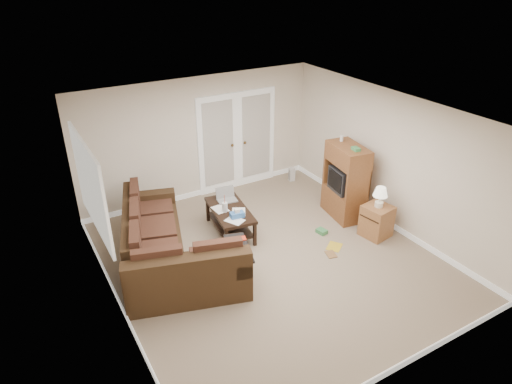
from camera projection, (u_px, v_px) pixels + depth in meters
floor at (271, 259)px, 7.63m from camera, size 5.50×5.50×0.00m
ceiling at (273, 115)px, 6.48m from camera, size 5.00×5.50×0.02m
wall_left at (109, 237)px, 5.94m from camera, size 0.02×5.50×2.50m
wall_right at (390, 161)px, 8.18m from camera, size 0.02×5.50×2.50m
wall_back at (199, 139)px, 9.17m from camera, size 5.00×0.02×2.50m
wall_front at (406, 294)px, 4.95m from camera, size 5.00×0.02×2.50m
baseboards at (271, 257)px, 7.61m from camera, size 5.00×5.50×0.10m
french_doors at (237, 142)px, 9.62m from camera, size 1.80×0.05×2.13m
window_left at (91, 187)px, 6.58m from camera, size 0.05×1.92×1.42m
sectional_sofa at (167, 252)px, 7.25m from camera, size 2.00×3.15×0.85m
coffee_table at (230, 219)px, 8.27m from camera, size 0.77×1.28×0.82m
tv_armoire at (345, 181)px, 8.62m from camera, size 0.63×0.97×1.55m
side_cabinet at (377, 219)px, 8.13m from camera, size 0.52×0.52×0.97m
space_heater at (292, 174)px, 10.25m from camera, size 0.14×0.12×0.31m
floor_magazine at (334, 247)px, 7.96m from camera, size 0.37×0.36×0.01m
floor_greenbox at (322, 231)px, 8.34m from camera, size 0.17×0.21×0.07m
floor_book at (327, 255)px, 7.72m from camera, size 0.21×0.25×0.02m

